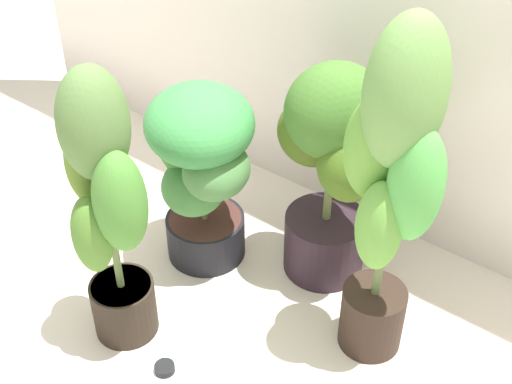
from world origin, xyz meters
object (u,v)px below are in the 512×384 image
Objects in this scene: potted_plant_back_center at (331,163)px; potted_plant_back_left at (201,161)px; potted_plant_back_right at (391,178)px; potted_plant_front_left at (106,204)px.

potted_plant_back_center is 0.41m from potted_plant_back_left.
potted_plant_front_left is (-0.61, -0.41, -0.12)m from potted_plant_back_right.
potted_plant_front_left reaches higher than potted_plant_back_left.
potted_plant_back_left is at bearing -152.33° from potted_plant_back_center.
potted_plant_front_left is at bearing -85.39° from potted_plant_back_left.
potted_plant_back_left is (-0.64, 0.00, -0.23)m from potted_plant_back_right.
potted_plant_back_center is at bearing 27.67° from potted_plant_back_left.
potted_plant_back_left is 0.71× the size of potted_plant_front_left.
potted_plant_back_right is 1.17× the size of potted_plant_front_left.
potted_plant_back_right is 0.74m from potted_plant_front_left.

